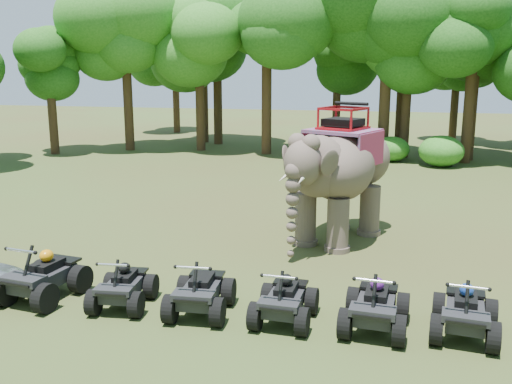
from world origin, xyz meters
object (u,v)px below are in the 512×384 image
at_px(atv_4, 376,299).
at_px(atv_5, 466,305).
at_px(atv_0, 43,270).
at_px(atv_3, 285,294).
at_px(elephant, 340,173).
at_px(atv_2, 200,285).
at_px(atv_1, 123,281).

height_order(atv_4, atv_5, atv_4).
bearing_deg(atv_5, atv_0, -172.02).
bearing_deg(atv_3, atv_0, -176.93).
bearing_deg(atv_3, atv_5, 5.02).
relative_size(elephant, atv_5, 2.87).
bearing_deg(atv_2, atv_3, -3.82).
height_order(elephant, atv_0, elephant).
relative_size(atv_0, atv_2, 1.09).
height_order(atv_2, atv_3, atv_2).
xyz_separation_m(atv_0, atv_2, (3.67, 0.06, -0.05)).
height_order(elephant, atv_4, elephant).
relative_size(atv_0, atv_5, 1.09).
bearing_deg(atv_5, atv_1, -171.82).
bearing_deg(atv_0, atv_5, 8.97).
bearing_deg(atv_4, atv_3, -174.40).
relative_size(elephant, atv_2, 2.87).
bearing_deg(elephant, atv_2, -87.94).
distance_m(atv_3, atv_5, 3.50).
bearing_deg(atv_1, atv_4, -4.82).
bearing_deg(atv_5, atv_3, -170.83).
distance_m(atv_1, atv_4, 5.35).
bearing_deg(atv_1, atv_3, -5.01).
xyz_separation_m(elephant, atv_4, (1.24, -5.93, -1.39)).
height_order(atv_0, atv_5, atv_0).
bearing_deg(atv_2, atv_0, 177.01).
distance_m(atv_4, atv_5, 1.69).
distance_m(elephant, atv_5, 6.66).
bearing_deg(elephant, atv_4, -54.48).
bearing_deg(atv_1, atv_0, 175.04).
bearing_deg(atv_3, atv_1, -176.94).
xyz_separation_m(atv_3, atv_4, (1.81, 0.04, 0.04)).
bearing_deg(atv_2, atv_4, -3.27).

